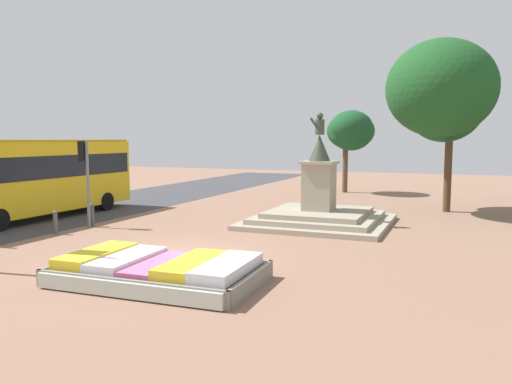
{
  "coord_description": "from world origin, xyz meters",
  "views": [
    {
      "loc": [
        7.85,
        -12.86,
        3.55
      ],
      "look_at": [
        1.17,
        3.56,
        1.66
      ],
      "focal_mm": 35.0,
      "sensor_mm": 36.0,
      "label": 1
    }
  ],
  "objects_px": {
    "flower_planter": "(158,271)",
    "kerb_bollard_north": "(92,214)",
    "city_bus": "(33,174)",
    "kerb_bollard_mid_b": "(55,222)",
    "statue_monument": "(319,209)",
    "traffic_light_mid_block": "(85,167)"
  },
  "relations": [
    {
      "from": "flower_planter",
      "to": "kerb_bollard_north",
      "type": "bearing_deg",
      "value": 140.02
    },
    {
      "from": "city_bus",
      "to": "kerb_bollard_mid_b",
      "type": "bearing_deg",
      "value": -34.61
    },
    {
      "from": "statue_monument",
      "to": "kerb_bollard_north",
      "type": "xyz_separation_m",
      "value": [
        -8.45,
        -3.94,
        -0.15
      ]
    },
    {
      "from": "kerb_bollard_mid_b",
      "to": "kerb_bollard_north",
      "type": "xyz_separation_m",
      "value": [
        0.08,
        1.93,
        0.02
      ]
    },
    {
      "from": "kerb_bollard_mid_b",
      "to": "kerb_bollard_north",
      "type": "distance_m",
      "value": 1.94
    },
    {
      "from": "flower_planter",
      "to": "kerb_bollard_mid_b",
      "type": "relative_size",
      "value": 5.73
    },
    {
      "from": "city_bus",
      "to": "kerb_bollard_north",
      "type": "relative_size",
      "value": 11.14
    },
    {
      "from": "statue_monument",
      "to": "kerb_bollard_mid_b",
      "type": "bearing_deg",
      "value": -145.42
    },
    {
      "from": "city_bus",
      "to": "kerb_bollard_north",
      "type": "bearing_deg",
      "value": -8.23
    },
    {
      "from": "city_bus",
      "to": "kerb_bollard_north",
      "type": "xyz_separation_m",
      "value": [
        3.65,
        -0.53,
        -1.52
      ]
    },
    {
      "from": "flower_planter",
      "to": "traffic_light_mid_block",
      "type": "bearing_deg",
      "value": 141.56
    },
    {
      "from": "traffic_light_mid_block",
      "to": "city_bus",
      "type": "xyz_separation_m",
      "value": [
        -3.59,
        0.79,
        -0.43
      ]
    },
    {
      "from": "city_bus",
      "to": "kerb_bollard_north",
      "type": "distance_m",
      "value": 3.98
    },
    {
      "from": "city_bus",
      "to": "traffic_light_mid_block",
      "type": "bearing_deg",
      "value": -12.49
    },
    {
      "from": "city_bus",
      "to": "kerb_bollard_mid_b",
      "type": "height_order",
      "value": "city_bus"
    },
    {
      "from": "kerb_bollard_north",
      "to": "flower_planter",
      "type": "bearing_deg",
      "value": -39.98
    },
    {
      "from": "traffic_light_mid_block",
      "to": "kerb_bollard_mid_b",
      "type": "height_order",
      "value": "traffic_light_mid_block"
    },
    {
      "from": "kerb_bollard_mid_b",
      "to": "flower_planter",
      "type": "bearing_deg",
      "value": -29.06
    },
    {
      "from": "kerb_bollard_north",
      "to": "city_bus",
      "type": "bearing_deg",
      "value": 171.77
    },
    {
      "from": "flower_planter",
      "to": "statue_monument",
      "type": "bearing_deg",
      "value": 81.56
    },
    {
      "from": "traffic_light_mid_block",
      "to": "kerb_bollard_mid_b",
      "type": "bearing_deg",
      "value": -90.75
    },
    {
      "from": "statue_monument",
      "to": "kerb_bollard_mid_b",
      "type": "relative_size",
      "value": 6.37
    }
  ]
}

